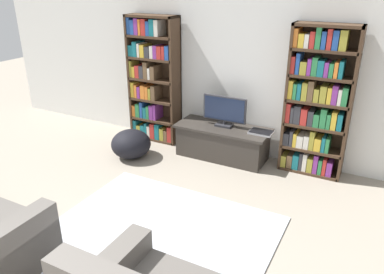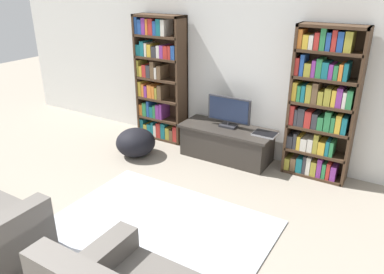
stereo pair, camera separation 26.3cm
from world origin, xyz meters
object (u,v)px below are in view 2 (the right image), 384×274
television (229,112)px  beanbag_ottoman (136,142)px  bookshelf_right (321,106)px  bookshelf_left (160,80)px  tv_stand (227,143)px  laptop (265,134)px

television → beanbag_ottoman: (-1.18, -0.66, -0.50)m
bookshelf_right → television: bearing=-174.6°
bookshelf_left → tv_stand: size_ratio=1.44×
television → bookshelf_left: bearing=174.8°
tv_stand → beanbag_ottoman: 1.33m
tv_stand → laptop: bearing=2.9°
bookshelf_left → bookshelf_right: size_ratio=1.00×
bookshelf_left → beanbag_ottoman: bearing=-83.0°
television → beanbag_ottoman: television is taller
bookshelf_right → beanbag_ottoman: bookshelf_right is taller
bookshelf_right → tv_stand: bearing=-172.9°
tv_stand → beanbag_ottoman: tv_stand is taller
bookshelf_left → beanbag_ottoman: size_ratio=3.38×
bookshelf_right → laptop: (-0.66, -0.12, -0.48)m
bookshelf_left → tv_stand: 1.47m
bookshelf_right → television: bookshelf_right is taller
tv_stand → laptop: (0.56, 0.03, 0.25)m
beanbag_ottoman → bookshelf_right: bearing=18.0°
laptop → bookshelf_right: bearing=10.6°
tv_stand → bookshelf_left: bearing=173.1°
bookshelf_left → television: bearing=-5.2°
tv_stand → television: bearing=90.0°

